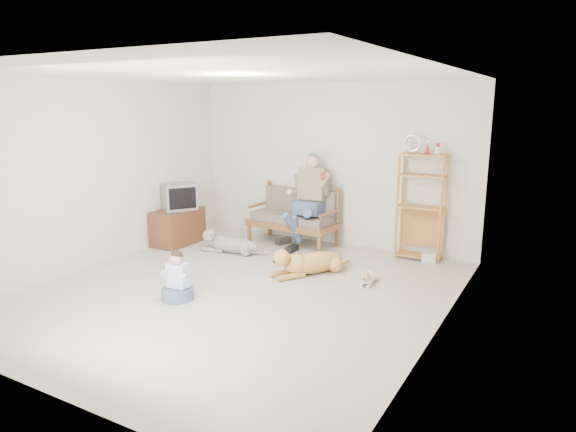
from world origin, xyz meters
The scene contains 17 objects.
floor centered at (0.00, 0.00, 0.00)m, with size 5.50×5.50×0.00m, color beige.
ceiling centered at (0.00, 0.00, 2.70)m, with size 5.50×5.50×0.00m, color white.
wall_back centered at (0.00, 2.75, 1.35)m, with size 5.00×5.00×0.00m, color beige.
wall_front centered at (0.00, -2.75, 1.35)m, with size 5.00×5.00×0.00m, color beige.
wall_left centered at (-2.50, 0.00, 1.35)m, with size 5.50×5.50×0.00m, color beige.
wall_right centered at (2.50, 0.00, 1.35)m, with size 5.50×5.50×0.00m, color beige.
loveseat centered at (-0.50, 2.40, 0.49)m, with size 1.54×0.79×0.95m.
man centered at (-0.20, 2.20, 0.72)m, with size 0.59×0.85×1.38m.
etagere centered at (1.61, 2.55, 0.84)m, with size 0.72×0.32×1.92m.
book_stack centered at (1.82, 2.45, 0.07)m, with size 0.22×0.16×0.14m, color silver.
tv_stand centered at (-2.23, 1.38, 0.30)m, with size 0.51×0.91×0.60m.
crt_tv centered at (-2.19, 1.42, 0.82)m, with size 0.65×0.68×0.44m.
wall_outlet centered at (-1.25, 2.73, 0.30)m, with size 0.12×0.02×0.08m, color silver.
golden_retriever centered at (0.45, 1.04, 0.17)m, with size 0.82×1.22×0.42m.
shaggy_dog centered at (-1.16, 1.38, 0.14)m, with size 1.19×0.41×0.35m.
terrier centered at (1.34, 1.08, 0.09)m, with size 0.21×0.57×0.21m.
child centered at (-0.51, -0.58, 0.22)m, with size 0.39×0.39×0.62m.
Camera 1 is at (3.61, -5.12, 2.37)m, focal length 32.00 mm.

